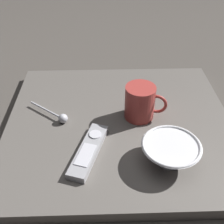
{
  "coord_description": "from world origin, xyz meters",
  "views": [
    {
      "loc": [
        -0.63,
        0.04,
        0.57
      ],
      "look_at": [
        0.02,
        0.02,
        0.06
      ],
      "focal_mm": 44.65,
      "sensor_mm": 36.0,
      "label": 1
    }
  ],
  "objects_px": {
    "teaspoon": "(60,117)",
    "tv_remote_near": "(89,150)",
    "cereal_bowl": "(170,151)",
    "coffee_mug": "(140,102)"
  },
  "relations": [
    {
      "from": "tv_remote_near",
      "to": "cereal_bowl",
      "type": "bearing_deg",
      "value": -99.18
    },
    {
      "from": "coffee_mug",
      "to": "teaspoon",
      "type": "height_order",
      "value": "coffee_mug"
    },
    {
      "from": "coffee_mug",
      "to": "tv_remote_near",
      "type": "relative_size",
      "value": 0.62
    },
    {
      "from": "cereal_bowl",
      "to": "teaspoon",
      "type": "bearing_deg",
      "value": 60.32
    },
    {
      "from": "teaspoon",
      "to": "tv_remote_near",
      "type": "height_order",
      "value": "teaspoon"
    },
    {
      "from": "coffee_mug",
      "to": "tv_remote_near",
      "type": "height_order",
      "value": "coffee_mug"
    },
    {
      "from": "coffee_mug",
      "to": "teaspoon",
      "type": "distance_m",
      "value": 0.24
    },
    {
      "from": "tv_remote_near",
      "to": "teaspoon",
      "type": "bearing_deg",
      "value": 33.86
    },
    {
      "from": "cereal_bowl",
      "to": "tv_remote_near",
      "type": "bearing_deg",
      "value": 80.82
    },
    {
      "from": "cereal_bowl",
      "to": "teaspoon",
      "type": "relative_size",
      "value": 1.19
    }
  ]
}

